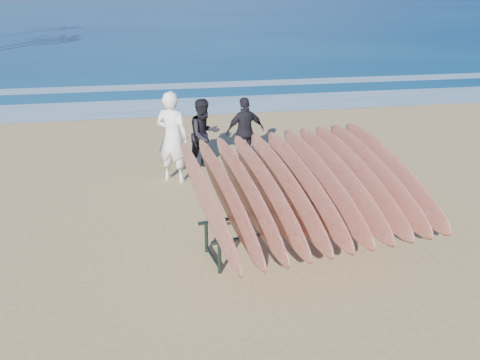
{
  "coord_description": "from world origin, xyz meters",
  "views": [
    {
      "loc": [
        -1.34,
        -6.59,
        3.93
      ],
      "look_at": [
        0.0,
        0.8,
        0.95
      ],
      "focal_mm": 38.0,
      "sensor_mm": 36.0,
      "label": 1
    }
  ],
  "objects_px": {
    "person_white": "(172,137)",
    "person_dark_a": "(204,135)",
    "surfboard_rack": "(305,186)",
    "person_dark_b": "(245,131)"
  },
  "relations": [
    {
      "from": "person_white",
      "to": "person_dark_b",
      "type": "xyz_separation_m",
      "value": [
        1.65,
        0.74,
        -0.18
      ]
    },
    {
      "from": "surfboard_rack",
      "to": "person_dark_a",
      "type": "xyz_separation_m",
      "value": [
        -1.11,
        3.76,
        -0.23
      ]
    },
    {
      "from": "person_dark_a",
      "to": "person_dark_b",
      "type": "bearing_deg",
      "value": -18.18
    },
    {
      "from": "surfboard_rack",
      "to": "person_dark_a",
      "type": "bearing_deg",
      "value": 96.62
    },
    {
      "from": "person_dark_a",
      "to": "person_dark_b",
      "type": "distance_m",
      "value": 0.95
    },
    {
      "from": "surfboard_rack",
      "to": "person_white",
      "type": "relative_size",
      "value": 1.94
    },
    {
      "from": "person_dark_b",
      "to": "person_dark_a",
      "type": "bearing_deg",
      "value": -0.75
    },
    {
      "from": "person_white",
      "to": "person_dark_a",
      "type": "relative_size",
      "value": 1.2
    },
    {
      "from": "person_white",
      "to": "person_dark_a",
      "type": "xyz_separation_m",
      "value": [
        0.71,
        0.58,
        -0.16
      ]
    },
    {
      "from": "person_white",
      "to": "person_dark_a",
      "type": "bearing_deg",
      "value": -111.06
    }
  ]
}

